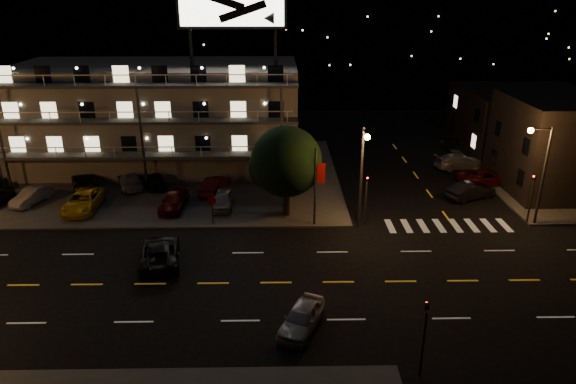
{
  "coord_description": "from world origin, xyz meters",
  "views": [
    {
      "loc": [
        2.24,
        -28.26,
        17.48
      ],
      "look_at": [
        2.92,
        8.0,
        3.05
      ],
      "focal_mm": 32.0,
      "sensor_mm": 36.0,
      "label": 1
    }
  ],
  "objects_px": {
    "lot_car_2": "(83,201)",
    "lot_car_7": "(130,181)",
    "tree": "(286,164)",
    "road_car_west": "(160,252)",
    "side_car_0": "(471,191)",
    "lot_car_4": "(223,199)",
    "road_car_east": "(302,317)"
  },
  "relations": [
    {
      "from": "side_car_0",
      "to": "road_car_west",
      "type": "bearing_deg",
      "value": 88.67
    },
    {
      "from": "side_car_0",
      "to": "road_car_east",
      "type": "relative_size",
      "value": 1.1
    },
    {
      "from": "tree",
      "to": "side_car_0",
      "type": "relative_size",
      "value": 1.62
    },
    {
      "from": "tree",
      "to": "lot_car_2",
      "type": "xyz_separation_m",
      "value": [
        -16.94,
        1.37,
        -3.66
      ]
    },
    {
      "from": "lot_car_4",
      "to": "side_car_0",
      "type": "distance_m",
      "value": 21.87
    },
    {
      "from": "tree",
      "to": "road_car_east",
      "type": "relative_size",
      "value": 1.79
    },
    {
      "from": "lot_car_4",
      "to": "tree",
      "type": "bearing_deg",
      "value": -16.64
    },
    {
      "from": "tree",
      "to": "side_car_0",
      "type": "xyz_separation_m",
      "value": [
        16.51,
        3.49,
        -3.81
      ]
    },
    {
      "from": "lot_car_4",
      "to": "lot_car_7",
      "type": "relative_size",
      "value": 0.89
    },
    {
      "from": "lot_car_4",
      "to": "road_car_west",
      "type": "bearing_deg",
      "value": -109.64
    },
    {
      "from": "lot_car_2",
      "to": "road_car_east",
      "type": "bearing_deg",
      "value": -43.56
    },
    {
      "from": "road_car_east",
      "to": "road_car_west",
      "type": "xyz_separation_m",
      "value": [
        -9.35,
        7.53,
        0.06
      ]
    },
    {
      "from": "tree",
      "to": "lot_car_7",
      "type": "xyz_separation_m",
      "value": [
        -14.41,
        6.45,
        -3.73
      ]
    },
    {
      "from": "side_car_0",
      "to": "road_car_east",
      "type": "height_order",
      "value": "side_car_0"
    },
    {
      "from": "lot_car_2",
      "to": "lot_car_4",
      "type": "bearing_deg",
      "value": 0.83
    },
    {
      "from": "lot_car_2",
      "to": "side_car_0",
      "type": "relative_size",
      "value": 1.18
    },
    {
      "from": "road_car_west",
      "to": "lot_car_7",
      "type": "bearing_deg",
      "value": -77.37
    },
    {
      "from": "lot_car_7",
      "to": "road_car_east",
      "type": "bearing_deg",
      "value": 100.85
    },
    {
      "from": "tree",
      "to": "road_car_west",
      "type": "relative_size",
      "value": 1.34
    },
    {
      "from": "tree",
      "to": "road_car_west",
      "type": "bearing_deg",
      "value": -139.26
    },
    {
      "from": "lot_car_2",
      "to": "road_car_west",
      "type": "bearing_deg",
      "value": -47.63
    },
    {
      "from": "lot_car_2",
      "to": "lot_car_7",
      "type": "bearing_deg",
      "value": 62.94
    },
    {
      "from": "lot_car_7",
      "to": "lot_car_2",
      "type": "bearing_deg",
      "value": 39.34
    },
    {
      "from": "lot_car_2",
      "to": "road_car_east",
      "type": "relative_size",
      "value": 1.3
    },
    {
      "from": "lot_car_2",
      "to": "lot_car_7",
      "type": "relative_size",
      "value": 1.15
    },
    {
      "from": "lot_car_7",
      "to": "side_car_0",
      "type": "distance_m",
      "value": 31.05
    },
    {
      "from": "road_car_east",
      "to": "road_car_west",
      "type": "distance_m",
      "value": 12.01
    },
    {
      "from": "road_car_east",
      "to": "road_car_west",
      "type": "height_order",
      "value": "road_car_west"
    },
    {
      "from": "lot_car_7",
      "to": "road_car_west",
      "type": "bearing_deg",
      "value": 88.09
    },
    {
      "from": "tree",
      "to": "lot_car_2",
      "type": "relative_size",
      "value": 1.38
    },
    {
      "from": "lot_car_2",
      "to": "road_car_west",
      "type": "xyz_separation_m",
      "value": [
        8.25,
        -8.85,
        -0.13
      ]
    },
    {
      "from": "side_car_0",
      "to": "lot_car_4",
      "type": "bearing_deg",
      "value": 69.93
    }
  ]
}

